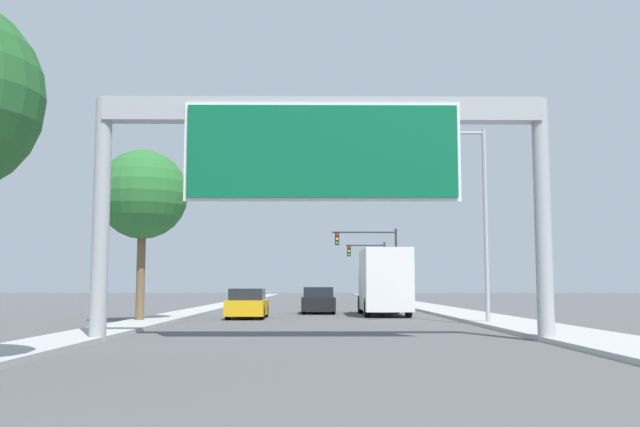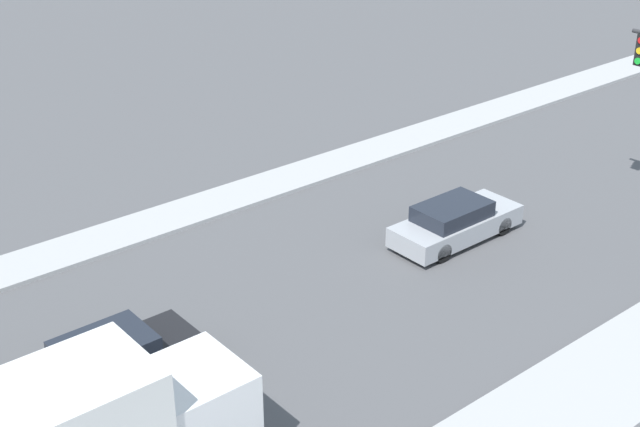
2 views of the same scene
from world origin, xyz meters
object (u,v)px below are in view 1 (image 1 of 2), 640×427
Objects in this scene: truck_box_primary at (384,282)px; street_lamp_right at (476,207)px; traffic_light_mid_block at (372,262)px; car_near_right at (248,304)px; car_far_right at (317,298)px; car_far_left at (318,301)px; palm_tree_background at (143,195)px; traffic_light_near_intersection at (375,252)px; sign_gantry at (322,151)px.

truck_box_primary is 10.21m from street_lamp_right.
street_lamp_right is at bearing -72.20° from truck_box_primary.
car_near_right is at bearing -104.19° from traffic_light_mid_block.
car_far_right is 0.80× the size of traffic_light_mid_block.
car_far_left is 0.59× the size of palm_tree_background.
car_near_right is 36.81m from traffic_light_mid_block.
traffic_light_mid_block is at bearing 71.91° from car_far_right.
street_lamp_right is at bearing -30.63° from car_near_right.
traffic_light_near_intersection is at bearing 53.84° from car_far_right.
sign_gantry is 1.73× the size of truck_box_primary.
street_lamp_right is (0.99, -41.45, 0.91)m from traffic_light_mid_block.
traffic_light_mid_block is at bearing 91.36° from street_lamp_right.
car_near_right is 0.68× the size of traffic_light_near_intersection.
car_far_left is 0.69× the size of traffic_light_near_intersection.
traffic_light_near_intersection is at bearing -92.96° from traffic_light_mid_block.
sign_gantry is 21.43m from car_far_left.
street_lamp_right reaches higher than sign_gantry.
car_far_left is 14.02m from palm_tree_background.
car_near_right is (-3.50, -6.30, -0.02)m from car_far_left.
car_far_left is at bearing -90.00° from car_far_right.
truck_box_primary reaches higher than car_near_right.
street_lamp_right is at bearing -75.28° from car_far_right.
traffic_light_near_intersection reaches higher than car_far_left.
palm_tree_background reaches higher than traffic_light_mid_block.
traffic_light_near_intersection is at bearing 75.51° from car_far_left.
truck_box_primary is at bearing 25.63° from car_near_right.
traffic_light_mid_block is 0.78× the size of palm_tree_background.
car_far_left is at bearing -100.63° from traffic_light_mid_block.
traffic_light_mid_block is 0.72× the size of street_lamp_right.
sign_gantry is at bearing -96.25° from traffic_light_mid_block.
street_lamp_right is (6.47, 8.67, -0.67)m from sign_gantry.
palm_tree_background is 0.92× the size of street_lamp_right.
traffic_light_near_intersection is (4.97, 6.80, 3.77)m from car_far_right.
car_far_right is 0.73× the size of traffic_light_near_intersection.
car_far_left is at bearing 139.91° from truck_box_primary.
car_far_right is 24.86m from palm_tree_background.
traffic_light_near_intersection is (1.47, 22.18, 2.65)m from truck_box_primary.
street_lamp_right is (2.97, -9.26, 3.09)m from truck_box_primary.
truck_box_primary is (3.50, 17.94, -3.75)m from sign_gantry.
car_near_right is 0.54× the size of street_lamp_right.
car_far_left reaches higher than car_near_right.
car_far_right is at bearing 71.59° from palm_tree_background.
palm_tree_background is at bearing -145.32° from truck_box_primary.
traffic_light_near_intersection reaches higher than truck_box_primary.
palm_tree_background is at bearing -125.74° from car_far_left.
street_lamp_right reaches higher than traffic_light_mid_block.
sign_gantry is 2.28× the size of traffic_light_mid_block.
sign_gantry reaches higher than car_far_right.
car_far_left is 0.94× the size of car_far_right.
truck_box_primary reaches higher than car_far_right.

